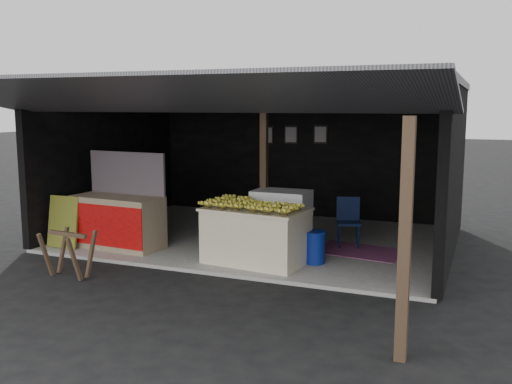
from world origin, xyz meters
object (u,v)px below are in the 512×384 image
at_px(white_crate, 281,221).
at_px(neighbor_stall, 118,219).
at_px(banana_table, 256,235).
at_px(sawhorse, 68,249).
at_px(plastic_chair, 348,217).
at_px(water_barrel, 315,248).

bearing_deg(white_crate, neighbor_stall, -163.08).
relative_size(banana_table, white_crate, 1.61).
bearing_deg(sawhorse, plastic_chair, 48.57).
xyz_separation_m(white_crate, sawhorse, (-2.53, -2.52, -0.15)).
xyz_separation_m(neighbor_stall, sawhorse, (0.30, -1.68, -0.12)).
bearing_deg(banana_table, sawhorse, -139.38).
height_order(neighbor_stall, sawhorse, neighbor_stall).
bearing_deg(neighbor_stall, banana_table, 3.62).
distance_m(sawhorse, water_barrel, 3.85).
height_order(sawhorse, water_barrel, sawhorse).
height_order(banana_table, neighbor_stall, neighbor_stall).
bearing_deg(water_barrel, banana_table, -160.09).
distance_m(neighbor_stall, water_barrel, 3.61).
relative_size(neighbor_stall, plastic_chair, 1.92).
bearing_deg(neighbor_stall, water_barrel, 8.91).
bearing_deg(water_barrel, neighbor_stall, -175.18).
relative_size(neighbor_stall, sawhorse, 2.33).
height_order(banana_table, sawhorse, banana_table).
distance_m(water_barrel, plastic_chair, 1.41).
distance_m(white_crate, sawhorse, 3.57).
bearing_deg(white_crate, sawhorse, -134.76).
bearing_deg(sawhorse, water_barrel, 36.08).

